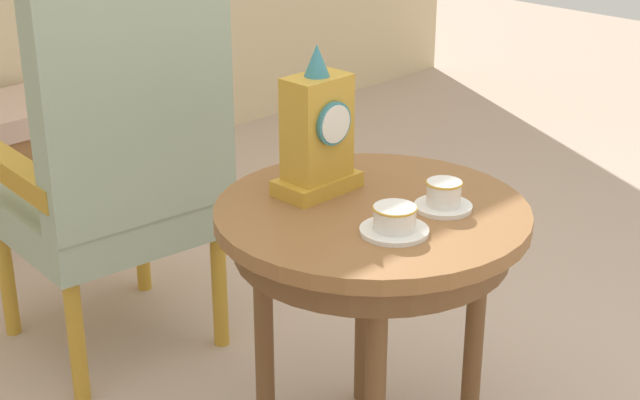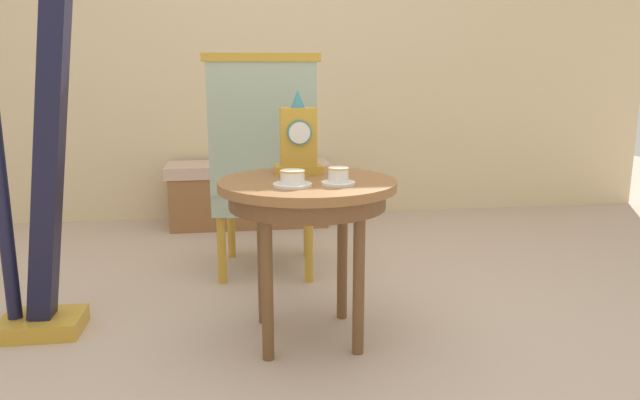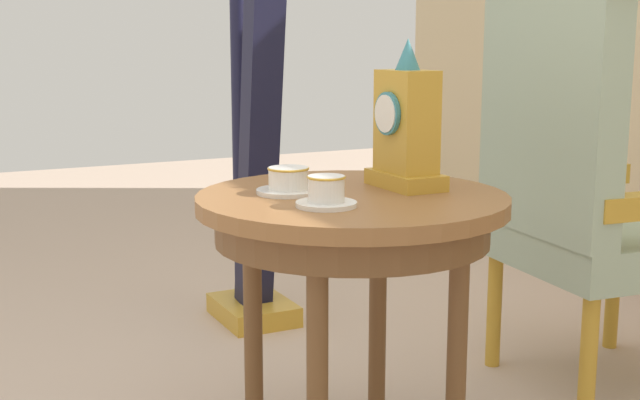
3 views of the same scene
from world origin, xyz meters
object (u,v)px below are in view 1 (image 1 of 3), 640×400
Objects in this scene: side_table at (371,240)px; teacup_right at (444,197)px; mantel_clock at (317,134)px; armchair at (118,157)px; teacup_left at (394,221)px.

teacup_right reaches higher than side_table.
mantel_clock is 0.67m from armchair.
teacup_left is at bearing -119.44° from side_table.
armchair is (-0.10, 0.63, -0.19)m from mantel_clock.
armchair reaches higher than teacup_right.
mantel_clock is at bearing 79.43° from teacup_left.
armchair is (-0.12, 0.78, 0.03)m from side_table.
side_table is 0.17m from teacup_left.
mantel_clock reaches higher than side_table.
teacup_left is 0.12× the size of armchair.
teacup_right is at bearing -65.66° from mantel_clock.
teacup_left is 0.42× the size of mantel_clock.
teacup_right is at bearing -76.08° from armchair.
teacup_left is (-0.07, -0.12, 0.10)m from side_table.
teacup_left is at bearing -86.64° from armchair.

